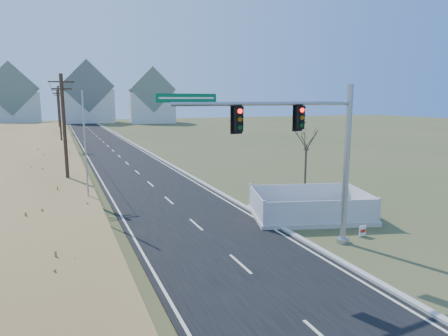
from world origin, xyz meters
TOP-DOWN VIEW (x-y plane):
  - ground at (0.00, 0.00)m, footprint 260.00×260.00m
  - road at (0.00, 50.00)m, footprint 8.00×180.00m
  - curb at (4.15, 50.00)m, footprint 0.30×180.00m
  - utility_pole_near at (-6.50, 15.00)m, footprint 1.80×0.26m
  - utility_pole_mid at (-6.50, 45.00)m, footprint 1.80×0.26m
  - utility_pole_far at (-6.50, 75.00)m, footprint 1.80×0.26m
  - condo_nnw at (-18.00, 108.00)m, footprint 14.93×11.17m
  - condo_n at (2.00, 112.00)m, footprint 15.27×10.20m
  - condo_ne at (20.00, 104.00)m, footprint 14.12×10.51m
  - traffic_signal_mast at (4.05, -1.60)m, footprint 9.88×1.10m
  - fence_enclosure at (7.00, 2.94)m, footprint 8.00×6.51m
  - open_sign at (7.52, -1.14)m, footprint 0.47×0.11m
  - flagpole at (-5.50, 8.36)m, footprint 0.35×0.35m
  - bare_tree at (10.22, 8.22)m, footprint 2.01×2.01m

SIDE VIEW (x-z plane):
  - ground at x=0.00m, z-range 0.00..0.00m
  - road at x=0.00m, z-range 0.00..0.06m
  - curb at x=4.15m, z-range 0.00..0.18m
  - fence_enclosure at x=7.00m, z-range -0.49..1.10m
  - open_sign at x=7.52m, z-range 0.02..0.60m
  - flagpole at x=-5.50m, z-range -0.77..6.90m
  - bare_tree at x=10.22m, z-range 1.63..6.95m
  - utility_pole_near at x=-6.50m, z-range 0.18..9.18m
  - utility_pole_mid at x=-6.50m, z-range 0.18..9.18m
  - utility_pole_far at x=-6.50m, z-range 0.18..9.18m
  - traffic_signal_mast at x=4.05m, z-range 0.83..8.71m
  - condo_ne at x=20.00m, z-range -1.42..15.10m
  - condo_nnw at x=-18.00m, z-range -1.58..15.45m
  - condo_n at x=2.00m, z-range -1.66..16.88m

